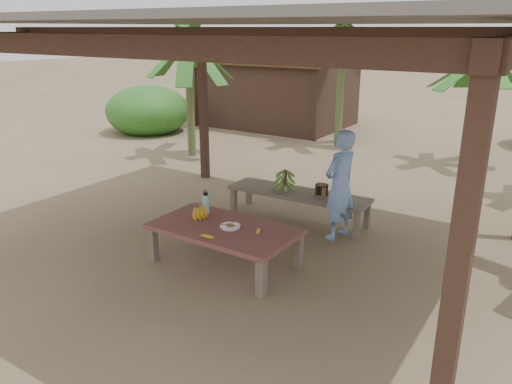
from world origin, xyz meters
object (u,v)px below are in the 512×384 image
Objects in this scene: cooking_pot at (322,190)px; woman at (340,185)px; ripe_banana_bunch at (197,211)px; bench at (298,196)px; plate at (230,227)px; water_flask at (206,203)px; work_table at (224,231)px.

cooking_pot is 0.12× the size of woman.
woman is (1.34, 1.47, 0.19)m from ripe_banana_bunch.
ripe_banana_bunch is at bearing -109.41° from bench.
water_flask is at bearing 156.37° from plate.
woman reaches higher than water_flask.
woman is (0.85, 1.55, 0.34)m from work_table.
water_flask is (-0.54, -1.57, 0.24)m from bench.
ripe_banana_bunch is at bearing 172.77° from plate.
work_table is 7.21× the size of plate.
plate is at bearing -23.63° from water_flask.
water_flask is 1.86m from cooking_pot.
ripe_banana_bunch is (-0.49, 0.08, 0.15)m from work_table.
plate is 1.74m from woman.
woman is at bearing 63.86° from plate.
bench is at bearing 91.19° from plate.
bench is at bearing 71.06° from water_flask.
ripe_banana_bunch is (-0.54, -1.75, 0.19)m from bench.
water_flask is 1.86m from woman.
plate is at bearing -90.96° from bench.
bench is at bearing 88.82° from work_table.
bench is at bearing 72.74° from ripe_banana_bunch.
plate is at bearing -7.23° from ripe_banana_bunch.
ripe_banana_bunch is 2.02m from cooking_pot.
plate is 1.90m from cooking_pot.
water_flask is at bearing 152.32° from work_table.
water_flask reaches higher than bench.
work_table is 5.59× the size of water_flask.
water_flask is 0.21× the size of woman.
ripe_banana_bunch is at bearing -91.51° from water_flask.
work_table is at bearing -93.73° from bench.
ripe_banana_bunch is 0.59m from plate.
bench is (0.05, 1.83, -0.04)m from work_table.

